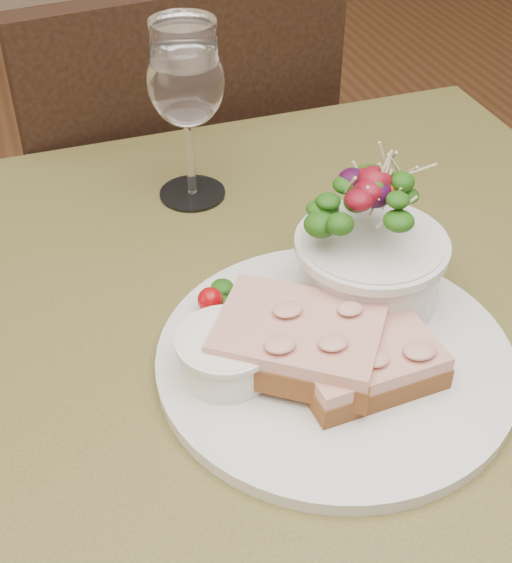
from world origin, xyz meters
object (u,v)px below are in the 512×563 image
object	(u,v)px
dinner_plate	(335,359)
wine_glass	(186,87)
salad_bowl	(372,241)
cafe_table	(279,431)
chair_far	(168,304)
sandwich_back	(298,340)
sandwich_front	(364,359)
ramekin	(226,353)

from	to	relation	value
dinner_plate	wine_glass	bearing A→B (deg)	98.22
salad_bowl	wine_glass	bearing A→B (deg)	112.93
cafe_table	salad_bowl	distance (m)	0.20
chair_far	sandwich_back	bearing A→B (deg)	81.55
sandwich_front	salad_bowl	distance (m)	0.10
cafe_table	chair_far	size ratio (longest dim) A/B	0.89
cafe_table	sandwich_back	xyz separation A→B (m)	(0.00, -0.03, 0.14)
chair_far	ramekin	xyz separation A→B (m)	(-0.08, -0.64, 0.49)
ramekin	wine_glass	distance (m)	0.29
sandwich_back	salad_bowl	world-z (taller)	salad_bowl
chair_far	sandwich_back	distance (m)	0.82
ramekin	wine_glass	size ratio (longest dim) A/B	0.42
chair_far	sandwich_front	size ratio (longest dim) A/B	7.89
chair_far	ramekin	bearing A→B (deg)	76.55
chair_far	dinner_plate	bearing A→B (deg)	84.43
chair_far	dinner_plate	xyz separation A→B (m)	(0.01, -0.65, 0.46)
cafe_table	sandwich_back	world-z (taller)	sandwich_back
sandwich_front	sandwich_back	xyz separation A→B (m)	(-0.04, 0.03, 0.01)
cafe_table	salad_bowl	size ratio (longest dim) A/B	6.30
wine_glass	ramekin	bearing A→B (deg)	-99.82
dinner_plate	ramekin	world-z (taller)	ramekin
cafe_table	ramekin	size ratio (longest dim) A/B	11.01
salad_bowl	wine_glass	distance (m)	0.25
chair_far	wine_glass	bearing A→B (deg)	78.72
chair_far	sandwich_back	xyz separation A→B (m)	(-0.02, -0.65, 0.49)
chair_far	ramekin	distance (m)	0.81
dinner_plate	wine_glass	world-z (taller)	wine_glass
cafe_table	sandwich_front	world-z (taller)	sandwich_front
ramekin	salad_bowl	xyz separation A→B (m)	(0.14, 0.05, 0.04)
cafe_table	dinner_plate	bearing A→B (deg)	-40.13
sandwich_front	dinner_plate	bearing A→B (deg)	109.63
wine_glass	dinner_plate	bearing A→B (deg)	-81.78
cafe_table	chair_far	distance (m)	0.71
salad_bowl	wine_glass	world-z (taller)	wine_glass
sandwich_front	sandwich_back	size ratio (longest dim) A/B	0.73
sandwich_front	sandwich_back	world-z (taller)	sandwich_back
sandwich_front	cafe_table	bearing A→B (deg)	125.90
chair_far	wine_glass	xyz separation A→B (m)	(-0.03, -0.36, 0.58)
chair_far	sandwich_back	world-z (taller)	chair_far
chair_far	sandwich_back	size ratio (longest dim) A/B	5.72
ramekin	wine_glass	xyz separation A→B (m)	(0.05, 0.27, 0.09)
chair_far	sandwich_front	world-z (taller)	chair_far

